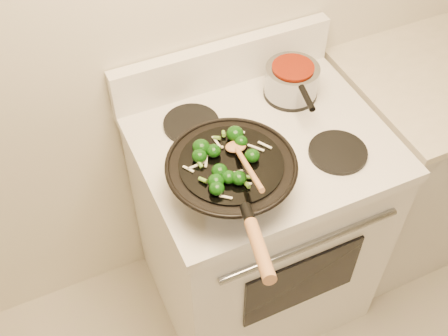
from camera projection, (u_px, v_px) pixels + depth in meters
name	position (u px, v px, depth m)	size (l,w,h in m)	color
stove	(256.00, 222.00, 2.10)	(0.78, 0.67, 1.08)	white
counter_unit	(438.00, 150.00, 2.36)	(0.90, 0.62, 0.91)	silver
wok	(231.00, 176.00, 1.56)	(0.37, 0.60, 0.22)	black
stirfry	(223.00, 160.00, 1.51)	(0.25, 0.23, 0.04)	#0C3609
wooden_spoon	(243.00, 159.00, 1.49)	(0.08, 0.27, 0.11)	#AD7344
saucepan	(292.00, 80.00, 1.84)	(0.18, 0.28, 0.10)	gray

